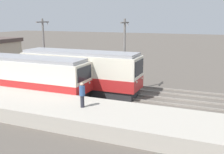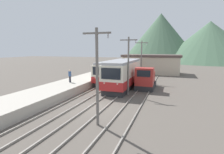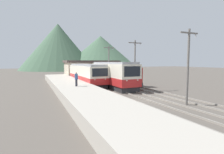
# 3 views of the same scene
# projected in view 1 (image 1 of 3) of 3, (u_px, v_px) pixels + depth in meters

# --- Properties ---
(ground_plane) EXTENTS (200.00, 200.00, 0.00)m
(ground_plane) POSITION_uv_depth(u_px,v_px,m) (183.00, 104.00, 21.12)
(ground_plane) COLOR #564F47
(platform_left) EXTENTS (4.50, 54.00, 1.00)m
(platform_left) POSITION_uv_depth(u_px,v_px,m) (169.00, 128.00, 15.36)
(platform_left) COLOR #ADA599
(platform_left) RESTS_ON ground
(track_left) EXTENTS (1.54, 60.00, 0.14)m
(track_left) POSITION_uv_depth(u_px,v_px,m) (178.00, 114.00, 18.76)
(track_left) COLOR gray
(track_left) RESTS_ON ground
(track_center) EXTENTS (1.54, 60.00, 0.14)m
(track_center) POSITION_uv_depth(u_px,v_px,m) (183.00, 103.00, 21.28)
(track_center) COLOR gray
(track_center) RESTS_ON ground
(track_right) EXTENTS (1.54, 60.00, 0.14)m
(track_right) POSITION_uv_depth(u_px,v_px,m) (187.00, 93.00, 23.99)
(track_right) COLOR gray
(track_right) RESTS_ON ground
(commuter_train_left) EXTENTS (2.84, 13.95, 3.49)m
(commuter_train_left) POSITION_uv_depth(u_px,v_px,m) (17.00, 76.00, 23.74)
(commuter_train_left) COLOR #28282B
(commuter_train_left) RESTS_ON ground
(commuter_train_center) EXTENTS (2.84, 11.52, 3.84)m
(commuter_train_center) POSITION_uv_depth(u_px,v_px,m) (80.00, 73.00, 24.41)
(commuter_train_center) COLOR #28282B
(commuter_train_center) RESTS_ON ground
(shunting_locomotive) EXTENTS (2.40, 4.98, 3.00)m
(shunting_locomotive) POSITION_uv_depth(u_px,v_px,m) (92.00, 73.00, 27.35)
(shunting_locomotive) COLOR #28282B
(shunting_locomotive) RESTS_ON ground
(catenary_mast_mid) EXTENTS (2.00, 0.20, 6.74)m
(catenary_mast_mid) POSITION_uv_depth(u_px,v_px,m) (124.00, 53.00, 23.93)
(catenary_mast_mid) COLOR slate
(catenary_mast_mid) RESTS_ON ground
(catenary_mast_far) EXTENTS (2.00, 0.20, 6.74)m
(catenary_mast_far) POSITION_uv_depth(u_px,v_px,m) (44.00, 49.00, 27.22)
(catenary_mast_far) COLOR slate
(catenary_mast_far) RESTS_ON ground
(person_on_platform) EXTENTS (0.38, 0.38, 1.68)m
(person_on_platform) POSITION_uv_depth(u_px,v_px,m) (82.00, 94.00, 17.18)
(person_on_platform) COLOR #282833
(person_on_platform) RESTS_ON platform_left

